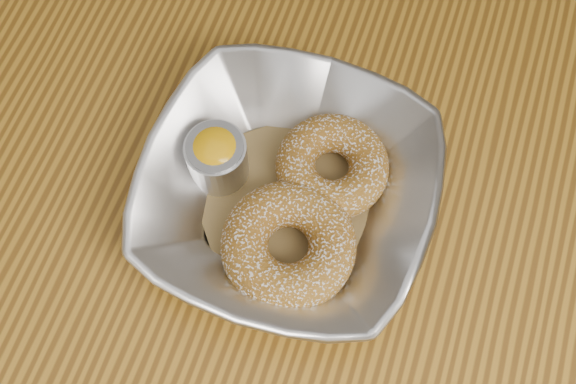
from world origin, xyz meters
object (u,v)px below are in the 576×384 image
(donut_front, at_px, (288,245))
(ramekin, at_px, (217,157))
(donut_back, at_px, (332,166))
(table, at_px, (300,206))
(serving_bowl, at_px, (288,193))

(donut_front, distance_m, ramekin, 0.09)
(donut_back, height_order, donut_front, donut_front)
(table, relative_size, serving_bowl, 5.14)
(table, bearing_deg, donut_front, -79.58)
(serving_bowl, bearing_deg, table, 90.95)
(donut_front, height_order, ramekin, ramekin)
(table, distance_m, serving_bowl, 0.13)
(table, xyz_separation_m, donut_front, (0.02, -0.08, 0.13))
(ramekin, bearing_deg, donut_front, -32.88)
(table, xyz_separation_m, donut_back, (0.03, -0.01, 0.13))
(table, height_order, donut_front, donut_front)
(table, relative_size, donut_back, 12.89)
(serving_bowl, height_order, donut_front, serving_bowl)
(serving_bowl, relative_size, donut_front, 2.20)
(donut_front, bearing_deg, table, 100.42)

